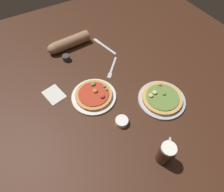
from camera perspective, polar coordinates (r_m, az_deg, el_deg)
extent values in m
cube|color=#3D2114|center=(1.19, 0.00, -0.99)|extent=(2.40, 2.40, 0.03)
cylinder|color=#B2B2B7|center=(1.20, 14.48, -1.01)|extent=(0.29, 0.29, 0.01)
cylinder|color=tan|center=(1.19, 14.62, -0.60)|extent=(0.24, 0.24, 0.02)
cylinder|color=olive|center=(1.18, 14.74, -0.26)|extent=(0.20, 0.20, 0.01)
ellipsoid|color=#DBC67A|center=(1.16, 11.50, 0.19)|extent=(0.03, 0.03, 0.01)
ellipsoid|color=#DBC67A|center=(1.18, 12.59, 1.07)|extent=(0.03, 0.03, 0.01)
ellipsoid|color=olive|center=(1.19, 15.21, 0.64)|extent=(0.02, 0.02, 0.01)
ellipsoid|color=#C67038|center=(1.23, 14.03, 3.35)|extent=(0.02, 0.02, 0.01)
cylinder|color=silver|center=(1.18, -5.39, -0.09)|extent=(0.27, 0.27, 0.01)
cylinder|color=tan|center=(1.17, -5.45, 0.34)|extent=(0.23, 0.23, 0.02)
cylinder|color=#B73823|center=(1.16, -5.49, 0.69)|extent=(0.19, 0.19, 0.01)
ellipsoid|color=#B73823|center=(1.13, -2.90, -0.02)|extent=(0.03, 0.03, 0.01)
ellipsoid|color=olive|center=(1.17, -1.65, 2.03)|extent=(0.02, 0.02, 0.01)
ellipsoid|color=olive|center=(1.18, -2.31, 2.94)|extent=(0.02, 0.02, 0.01)
ellipsoid|color=#C67038|center=(1.16, -5.02, 1.58)|extent=(0.03, 0.03, 0.02)
ellipsoid|color=olive|center=(1.20, -5.70, 3.62)|extent=(0.03, 0.03, 0.02)
cylinder|color=black|center=(0.98, 15.51, -16.25)|extent=(0.07, 0.07, 0.13)
cylinder|color=white|center=(0.92, 16.53, -14.68)|extent=(0.07, 0.07, 0.02)
torus|color=silver|center=(1.00, 16.20, -13.82)|extent=(0.08, 0.06, 0.08)
cylinder|color=white|center=(1.08, 2.91, -7.54)|extent=(0.07, 0.07, 0.03)
cylinder|color=#333338|center=(1.42, -13.42, 10.96)|extent=(0.05, 0.05, 0.04)
cube|color=silver|center=(1.24, -16.84, 0.48)|extent=(0.13, 0.15, 0.01)
cube|color=silver|center=(1.36, 0.32, 9.16)|extent=(0.12, 0.13, 0.01)
cube|color=silver|center=(1.29, -0.72, 6.18)|extent=(0.05, 0.05, 0.00)
cube|color=silver|center=(1.49, -1.62, 14.19)|extent=(0.06, 0.19, 0.01)
cube|color=silver|center=(1.56, -4.55, 16.08)|extent=(0.04, 0.06, 0.00)
cylinder|color=#936B4C|center=(1.52, -11.94, 15.47)|extent=(0.28, 0.10, 0.08)
ellipsoid|color=#936B4C|center=(1.49, -16.77, 13.31)|extent=(0.10, 0.08, 0.07)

